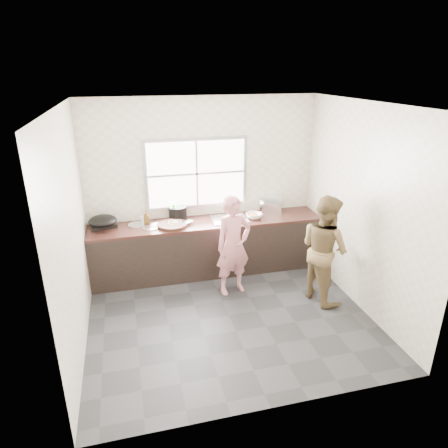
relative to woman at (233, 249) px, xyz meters
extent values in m
cube|color=#2B2B2E|center=(-0.22, -0.60, -0.69)|extent=(3.60, 3.20, 0.01)
cube|color=silver|center=(-0.22, -0.60, 2.02)|extent=(3.60, 3.20, 0.01)
cube|color=beige|center=(-0.22, 1.01, 0.67)|extent=(3.60, 0.01, 2.70)
cube|color=silver|center=(-2.03, -0.60, 0.67)|extent=(0.01, 3.20, 2.70)
cube|color=beige|center=(1.58, -0.60, 0.67)|extent=(0.01, 3.20, 2.70)
cube|color=beige|center=(-0.22, -2.20, 0.67)|extent=(3.60, 0.01, 2.70)
cube|color=black|center=(-0.22, 0.69, -0.27)|extent=(3.60, 0.62, 0.82)
cube|color=#331915|center=(-0.22, 0.69, 0.16)|extent=(3.60, 0.64, 0.04)
cube|color=silver|center=(0.13, 0.69, 0.18)|extent=(0.55, 0.45, 0.02)
cylinder|color=silver|center=(0.13, 0.89, 0.33)|extent=(0.02, 0.02, 0.30)
cube|color=#9EA0A5|center=(-0.32, 0.99, 0.87)|extent=(1.60, 0.05, 1.10)
cube|color=white|center=(-0.32, 0.97, 0.87)|extent=(1.50, 0.01, 1.00)
imported|color=#D78188|center=(0.00, 0.00, 0.00)|extent=(0.56, 0.43, 1.36)
imported|color=brown|center=(1.16, -0.47, 0.08)|extent=(0.74, 0.86, 1.52)
cylinder|color=#321C13|center=(-0.78, 0.62, 0.20)|extent=(0.52, 0.52, 0.04)
cube|color=#B3B6BA|center=(-0.56, 0.63, 0.22)|extent=(0.24, 0.21, 0.01)
imported|color=white|center=(-0.73, 0.67, 0.20)|extent=(0.22, 0.22, 0.05)
imported|color=white|center=(0.52, 0.65, 0.21)|extent=(0.22, 0.22, 0.07)
imported|color=silver|center=(0.14, 0.61, 0.21)|extent=(0.25, 0.25, 0.07)
cylinder|color=black|center=(-0.65, 0.92, 0.28)|extent=(0.37, 0.37, 0.20)
cylinder|color=white|center=(-0.99, 0.71, 0.19)|extent=(0.26, 0.26, 0.02)
imported|color=green|center=(-0.71, 0.92, 0.32)|extent=(0.14, 0.14, 0.28)
imported|color=#4F3613|center=(-1.14, 0.84, 0.27)|extent=(0.09, 0.09, 0.18)
imported|color=#491C12|center=(-0.62, 0.92, 0.27)|extent=(0.18, 0.18, 0.18)
cylinder|color=silver|center=(-1.19, 0.85, 0.23)|extent=(0.09, 0.09, 0.11)
cube|color=black|center=(-1.78, 0.90, 0.21)|extent=(0.42, 0.42, 0.05)
ellipsoid|color=black|center=(-1.77, 0.74, 0.31)|extent=(0.50, 0.50, 0.15)
cube|color=white|center=(0.89, 0.92, 0.31)|extent=(0.41, 0.36, 0.26)
cylinder|color=silver|center=(-1.29, 0.80, 0.18)|extent=(0.26, 0.26, 0.01)
cylinder|color=silver|center=(-1.10, 0.62, 0.18)|extent=(0.23, 0.23, 0.01)
camera|label=1|loc=(-1.38, -4.94, 2.39)|focal=32.00mm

